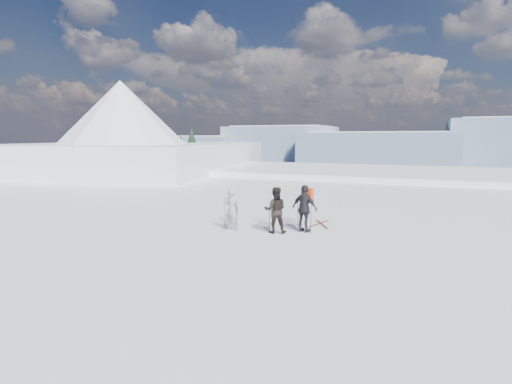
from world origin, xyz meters
TOP-DOWN VIEW (x-y plane):
  - lake_basin at (0.00, 30.00)m, footprint 820.00×820.00m
  - far_mountain_range at (29.60, 454.78)m, footprint 770.00×110.00m
  - near_ridge at (-26.56, 29.34)m, footprint 31.37×35.68m
  - skier_grey at (-3.26, 3.01)m, footprint 0.68×0.51m
  - skier_dark at (-1.45, 3.21)m, footprint 1.07×0.96m
  - skier_pack at (-0.42, 3.78)m, footprint 1.19×0.75m
  - backpack at (-0.36, 4.03)m, footprint 0.45×0.33m
  - ski_poles at (-1.70, 3.25)m, footprint 3.40×0.86m
  - skis_loose at (-0.16, 5.39)m, footprint 0.90×1.66m

SIDE VIEW (x-z plane):
  - far_mountain_range at x=29.60m, z-range -33.69..19.31m
  - lake_basin at x=0.00m, z-range -42.31..29.31m
  - near_ridge at x=-26.56m, z-range -16.29..9.33m
  - skis_loose at x=-0.16m, z-range 0.00..0.03m
  - ski_poles at x=-1.70m, z-range -0.04..1.30m
  - skier_grey at x=-3.26m, z-range 0.00..1.70m
  - skier_dark at x=-1.45m, z-range 0.00..1.83m
  - skier_pack at x=-0.42m, z-range 0.00..1.90m
  - backpack at x=-0.36m, z-range 1.90..2.47m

